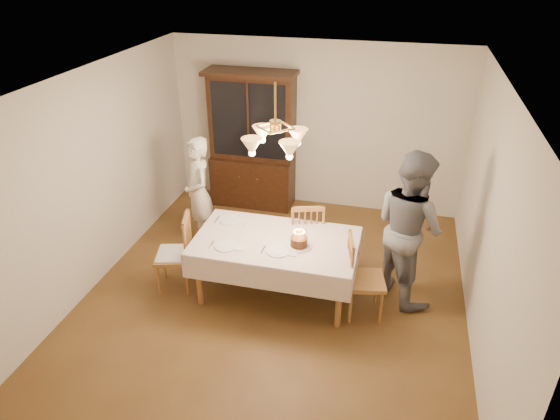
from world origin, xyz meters
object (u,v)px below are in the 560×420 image
(chair_far_side, at_px, (306,238))
(elderly_woman, at_px, (199,193))
(china_hutch, at_px, (252,143))
(dining_table, at_px, (276,245))
(birthday_cake, at_px, (299,242))

(chair_far_side, bearing_deg, elderly_woman, 171.29)
(china_hutch, height_order, elderly_woman, china_hutch)
(dining_table, height_order, china_hutch, china_hutch)
(dining_table, relative_size, birthday_cake, 6.33)
(china_hutch, relative_size, elderly_woman, 1.36)
(china_hutch, bearing_deg, birthday_cake, -61.82)
(chair_far_side, distance_m, birthday_cake, 0.79)
(dining_table, bearing_deg, china_hutch, 113.00)
(chair_far_side, distance_m, elderly_woman, 1.60)
(chair_far_side, xyz_separation_m, elderly_woman, (-1.55, 0.24, 0.35))
(dining_table, height_order, birthday_cake, birthday_cake)
(elderly_woman, relative_size, birthday_cake, 5.28)
(china_hutch, xyz_separation_m, elderly_woman, (-0.35, -1.39, -0.25))
(china_hutch, relative_size, birthday_cake, 7.20)
(china_hutch, distance_m, elderly_woman, 1.46)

